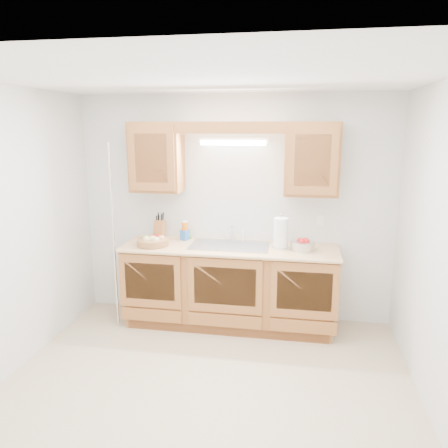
% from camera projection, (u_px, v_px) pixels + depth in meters
% --- Properties ---
extents(room, '(3.52, 3.50, 2.50)m').
position_uv_depth(room, '(206.00, 243.00, 3.45)').
color(room, tan).
rests_on(room, ground).
extents(base_cabinets, '(2.20, 0.60, 0.86)m').
position_uv_depth(base_cabinets, '(230.00, 286.00, 4.78)').
color(base_cabinets, '#A2632F').
rests_on(base_cabinets, ground).
extents(countertop, '(2.30, 0.63, 0.04)m').
position_uv_depth(countertop, '(230.00, 248.00, 4.67)').
color(countertop, tan).
rests_on(countertop, base_cabinets).
extents(upper_cabinet_left, '(0.55, 0.33, 0.75)m').
position_uv_depth(upper_cabinet_left, '(157.00, 157.00, 4.74)').
color(upper_cabinet_left, '#A2632F').
rests_on(upper_cabinet_left, room).
extents(upper_cabinet_right, '(0.55, 0.33, 0.75)m').
position_uv_depth(upper_cabinet_right, '(312.00, 159.00, 4.46)').
color(upper_cabinet_right, '#A2632F').
rests_on(upper_cabinet_right, room).
extents(valance, '(2.20, 0.05, 0.12)m').
position_uv_depth(valance, '(230.00, 128.00, 4.40)').
color(valance, '#A2632F').
rests_on(valance, room).
extents(fluorescent_fixture, '(0.76, 0.08, 0.08)m').
position_uv_depth(fluorescent_fixture, '(233.00, 141.00, 4.64)').
color(fluorescent_fixture, white).
rests_on(fluorescent_fixture, room).
extents(sink, '(0.84, 0.46, 0.36)m').
position_uv_depth(sink, '(230.00, 252.00, 4.70)').
color(sink, '#9E9EA3').
rests_on(sink, countertop).
extents(wire_shelf_pole, '(0.03, 0.03, 2.00)m').
position_uv_depth(wire_shelf_pole, '(114.00, 238.00, 4.60)').
color(wire_shelf_pole, silver).
rests_on(wire_shelf_pole, ground).
extents(outlet_plate, '(0.08, 0.01, 0.12)m').
position_uv_depth(outlet_plate, '(320.00, 221.00, 4.74)').
color(outlet_plate, white).
rests_on(outlet_plate, room).
extents(fruit_basket, '(0.40, 0.40, 0.11)m').
position_uv_depth(fruit_basket, '(153.00, 241.00, 4.69)').
color(fruit_basket, '#9E703F').
rests_on(fruit_basket, countertop).
extents(knife_block, '(0.11, 0.18, 0.31)m').
position_uv_depth(knife_block, '(160.00, 230.00, 4.93)').
color(knife_block, '#A2632F').
rests_on(knife_block, countertop).
extents(orange_canister, '(0.09, 0.09, 0.21)m').
position_uv_depth(orange_canister, '(185.00, 230.00, 4.91)').
color(orange_canister, orange).
rests_on(orange_canister, countertop).
extents(soap_bottle, '(0.10, 0.10, 0.17)m').
position_uv_depth(soap_bottle, '(185.00, 232.00, 4.91)').
color(soap_bottle, blue).
rests_on(soap_bottle, countertop).
extents(sponge, '(0.12, 0.10, 0.02)m').
position_uv_depth(sponge, '(187.00, 237.00, 5.00)').
color(sponge, '#CC333F').
rests_on(sponge, countertop).
extents(paper_towel, '(0.20, 0.20, 0.38)m').
position_uv_depth(paper_towel, '(281.00, 233.00, 4.57)').
color(paper_towel, silver).
rests_on(paper_towel, countertop).
extents(apple_bowl, '(0.26, 0.26, 0.13)m').
position_uv_depth(apple_bowl, '(303.00, 245.00, 4.51)').
color(apple_bowl, silver).
rests_on(apple_bowl, countertop).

